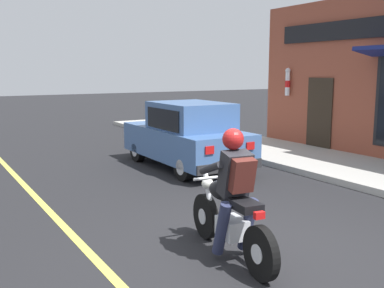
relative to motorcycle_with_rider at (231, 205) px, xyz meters
name	(u,v)px	position (x,y,z in m)	size (l,w,h in m)	color
ground_plane	(258,255)	(0.33, -0.13, -0.68)	(80.00, 80.00, 0.00)	black
sidewalk_curb	(337,165)	(5.25, 2.87, -0.61)	(2.60, 22.00, 0.14)	#ADAAA3
lane_stripe	(52,214)	(-1.47, 2.87, -0.67)	(0.12, 19.80, 0.01)	#D1C64C
motorcycle_with_rider	(231,205)	(0.00, 0.00, 0.00)	(0.63, 2.02, 1.62)	black
car_hatchback	(187,136)	(2.22, 4.81, 0.09)	(1.70, 3.81, 1.57)	black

